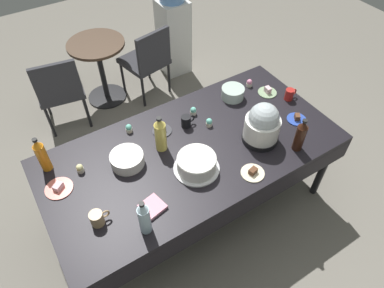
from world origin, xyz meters
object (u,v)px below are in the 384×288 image
dessert_plate_sage (267,92)px  coffee_mug_red (290,94)px  cupcake_cocoa (249,83)px  glass_salad_bowl (233,93)px  soda_bottle_ginger_ale (160,135)px  round_cafe_table (100,61)px  frosted_layer_cake (197,164)px  dessert_plate_cobalt (297,119)px  maroon_chair_left (60,88)px  soda_bottle_cola (300,136)px  soda_bottle_orange_juice (42,155)px  dessert_plate_charcoal (162,130)px  maroon_chair_right (148,59)px  soda_bottle_water (144,218)px  ceramic_snack_bowl (127,159)px  slow_cooker (262,125)px  potluck_table (192,154)px  coffee_mug_tan (97,218)px  cupcake_berry (193,111)px  water_cooler (173,27)px  dessert_plate_cream (253,172)px  cupcake_mint (129,128)px  cupcake_rose (209,122)px  coffee_mug_black (186,121)px  cupcake_lemon (80,168)px  dessert_plate_coral (59,188)px

dessert_plate_sage → coffee_mug_red: coffee_mug_red is taller
cupcake_cocoa → glass_salad_bowl: bearing=-168.0°
coffee_mug_red → cupcake_cocoa: bearing=118.8°
soda_bottle_ginger_ale → round_cafe_table: soda_bottle_ginger_ale is taller
frosted_layer_cake → dessert_plate_cobalt: 0.94m
dessert_plate_cobalt → maroon_chair_left: 2.28m
soda_bottle_cola → maroon_chair_left: (-1.22, 1.97, -0.39)m
soda_bottle_orange_juice → round_cafe_table: 1.72m
dessert_plate_charcoal → maroon_chair_right: 1.42m
soda_bottle_water → glass_salad_bowl: bearing=31.4°
soda_bottle_ginger_ale → round_cafe_table: size_ratio=0.42×
ceramic_snack_bowl → dessert_plate_sage: bearing=3.4°
slow_cooker → dessert_plate_cobalt: size_ratio=2.15×
potluck_table → coffee_mug_tan: bearing=-165.3°
dessert_plate_charcoal → cupcake_berry: (0.31, 0.04, 0.02)m
cupcake_cocoa → water_cooler: bearing=86.6°
dessert_plate_cream → cupcake_mint: 0.99m
cupcake_berry → cupcake_rose: bearing=-79.1°
dessert_plate_charcoal → cupcake_mint: 0.25m
glass_salad_bowl → ceramic_snack_bowl: 1.08m
cupcake_berry → coffee_mug_black: 0.15m
soda_bottle_ginger_ale → glass_salad_bowl: bearing=13.5°
dessert_plate_cream → cupcake_rose: (0.01, 0.55, 0.02)m
ceramic_snack_bowl → maroon_chair_right: maroon_chair_right is taller
glass_salad_bowl → soda_bottle_water: bearing=-148.6°
frosted_layer_cake → dessert_plate_cream: 0.39m
glass_salad_bowl → maroon_chair_right: size_ratio=0.23×
dessert_plate_sage → coffee_mug_black: size_ratio=1.38×
cupcake_lemon → cupcake_mint: bearing=21.5°
slow_cooker → cupcake_lemon: bearing=161.4°
coffee_mug_tan → cupcake_cocoa: bearing=19.4°
dessert_plate_cream → frosted_layer_cake: bearing=142.0°
cupcake_rose → soda_bottle_water: soda_bottle_water is taller
cupcake_cocoa → coffee_mug_tan: bearing=-160.6°
cupcake_rose → soda_bottle_cola: (0.41, -0.54, 0.10)m
cupcake_berry → water_cooler: water_cooler is taller
ceramic_snack_bowl → water_cooler: size_ratio=0.19×
slow_cooker → dessert_plate_sage: (0.41, 0.39, -0.14)m
dessert_plate_coral → slow_cooker: bearing=-14.1°
dessert_plate_coral → cupcake_berry: (1.15, 0.15, 0.02)m
glass_salad_bowl → dessert_plate_charcoal: 0.70m
dessert_plate_sage → cupcake_mint: 1.22m
cupcake_mint → cupcake_lemon: (-0.45, -0.18, 0.00)m
cupcake_cocoa → water_cooler: water_cooler is taller
soda_bottle_water → water_cooler: size_ratio=0.23×
cupcake_berry → coffee_mug_black: size_ratio=0.58×
cupcake_lemon → coffee_mug_red: bearing=-6.0°
dessert_plate_cobalt → dessert_plate_cream: size_ratio=0.93×
slow_cooker → coffee_mug_tan: slow_cooker is taller
dessert_plate_cream → cupcake_cocoa: size_ratio=2.45×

